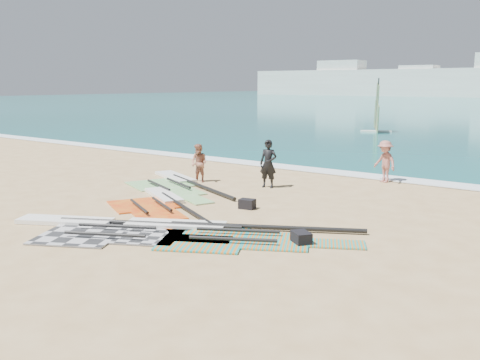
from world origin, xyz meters
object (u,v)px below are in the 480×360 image
Objects in this scene: rig_grey at (101,228)px; rig_green at (175,183)px; beachgoer_left at (199,163)px; person_wetsuit at (268,164)px; beachgoer_mid at (385,161)px; rig_orange at (219,233)px; rig_red at (160,204)px; gear_bag_near at (247,204)px; gear_bag_far at (301,238)px.

rig_green is at bearing 88.97° from rig_grey.
rig_green is at bearing -109.81° from beachgoer_left.
person_wetsuit reaches higher than beachgoer_left.
rig_grey is 7.75m from person_wetsuit.
beachgoer_mid is at bearing 64.38° from rig_green.
rig_green is 0.95× the size of rig_orange.
rig_red is 2.97× the size of person_wetsuit.
gear_bag_far is at bearing -34.47° from gear_bag_near.
gear_bag_near is at bearing 4.76° from rig_green.
beachgoer_mid reaches higher than rig_grey.
person_wetsuit reaches higher than beachgoer_mid.
gear_bag_far is at bearing -55.66° from beachgoer_mid.
person_wetsuit reaches higher than gear_bag_near.
person_wetsuit reaches higher than rig_grey.
rig_orange is at bearing -45.92° from beachgoer_left.
gear_bag_near is 4.03m from gear_bag_far.
rig_green and rig_orange have the same top height.
rig_green is at bearing 114.58° from rig_orange.
rig_red is 11.23× the size of gear_bag_near.
rig_grey and rig_orange have the same top height.
beachgoer_mid is at bearing 46.37° from rig_grey.
beachgoer_mid is (3.33, 11.43, 0.79)m from rig_grey.
rig_grey is 7.50m from beachgoer_left.
rig_orange is 2.24m from gear_bag_far.
person_wetsuit is (1.10, 4.64, 0.86)m from rig_red.
gear_bag_near is (1.67, 4.41, 0.10)m from rig_grey.
rig_red is 3.54× the size of beachgoer_left.
person_wetsuit is 4.84m from beachgoer_mid.
beachgoer_mid reaches higher than gear_bag_far.
rig_orange is at bearing -79.83° from person_wetsuit.
gear_bag_near reaches higher than rig_orange.
person_wetsuit is at bearing 104.53° from rig_red.
gear_bag_far is (4.99, 2.13, 0.11)m from rig_grey.
gear_bag_near is at bearing -79.11° from beachgoer_mid.
beachgoer_left is 0.91× the size of beachgoer_mid.
beachgoer_left is at bearing -178.94° from person_wetsuit.
rig_orange is 6.66m from person_wetsuit.
gear_bag_far is (3.32, -2.28, 0.01)m from gear_bag_near.
rig_orange reaches higher than rig_red.
rig_green is (-2.96, 5.97, 0.00)m from rig_grey.
beachgoer_left reaches higher than rig_green.
person_wetsuit is at bearing 60.80° from rig_grey.
rig_red is at bearing -151.89° from gear_bag_near.
beachgoer_mid is (6.29, 5.45, 0.79)m from rig_green.
rig_orange is (2.82, 1.61, 0.00)m from rig_grey.
rig_grey is 4.19× the size of beachgoer_left.
gear_bag_far reaches higher than rig_red.
beachgoer_mid is at bearing 100.12° from gear_bag_far.
beachgoer_left is 7.42m from beachgoer_mid.
rig_green is 4.02× the size of beachgoer_left.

